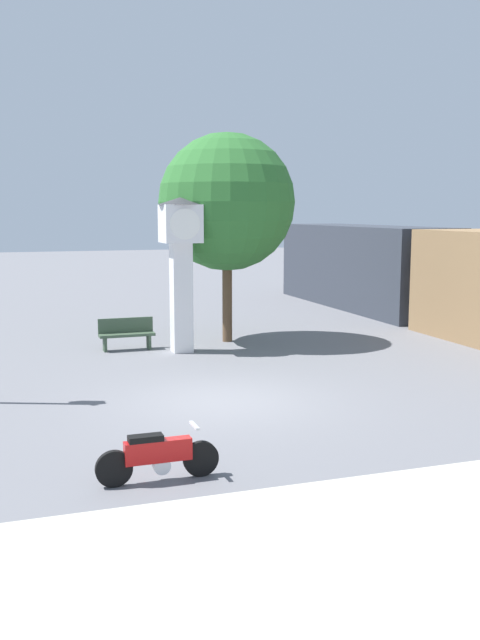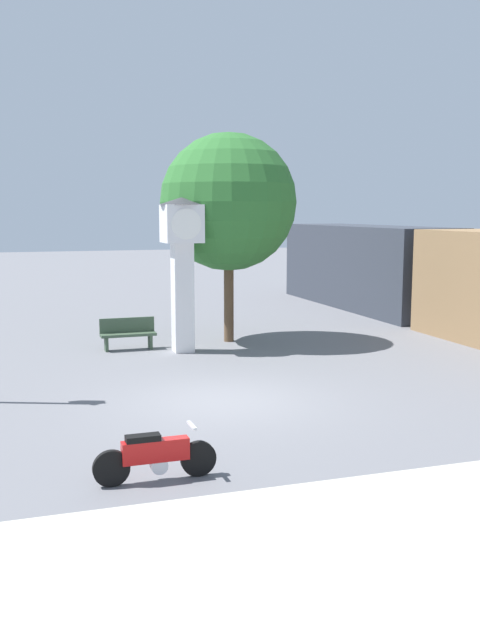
% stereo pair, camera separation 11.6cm
% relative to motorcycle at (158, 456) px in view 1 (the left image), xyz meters
% --- Properties ---
extents(ground_plane, '(120.00, 120.00, 0.00)m').
position_rel_motorcycle_xyz_m(ground_plane, '(2.27, 4.05, -0.40)').
color(ground_plane, slate).
extents(sidewalk_strip, '(36.00, 6.00, 0.10)m').
position_rel_motorcycle_xyz_m(sidewalk_strip, '(2.27, -4.00, -0.35)').
color(sidewalk_strip, '#BCB7A8').
rests_on(sidewalk_strip, ground_plane).
extents(motorcycle, '(1.87, 0.40, 0.82)m').
position_rel_motorcycle_xyz_m(motorcycle, '(0.00, 0.00, 0.00)').
color(motorcycle, black).
rests_on(motorcycle, ground_plane).
extents(clock_tower, '(1.27, 1.27, 4.38)m').
position_rel_motorcycle_xyz_m(clock_tower, '(2.77, 9.58, 2.52)').
color(clock_tower, white).
rests_on(clock_tower, ground_plane).
extents(freight_train, '(2.80, 21.98, 3.40)m').
position_rel_motorcycle_xyz_m(freight_train, '(12.42, 11.15, 1.30)').
color(freight_train, olive).
rests_on(freight_train, ground_plane).
extents(street_tree, '(4.13, 4.13, 6.33)m').
position_rel_motorcycle_xyz_m(street_tree, '(4.50, 10.74, 3.86)').
color(street_tree, brown).
rests_on(street_tree, ground_plane).
extents(bench, '(1.60, 0.44, 0.92)m').
position_rel_motorcycle_xyz_m(bench, '(1.31, 10.39, 0.09)').
color(bench, '#384C38').
rests_on(bench, ground_plane).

